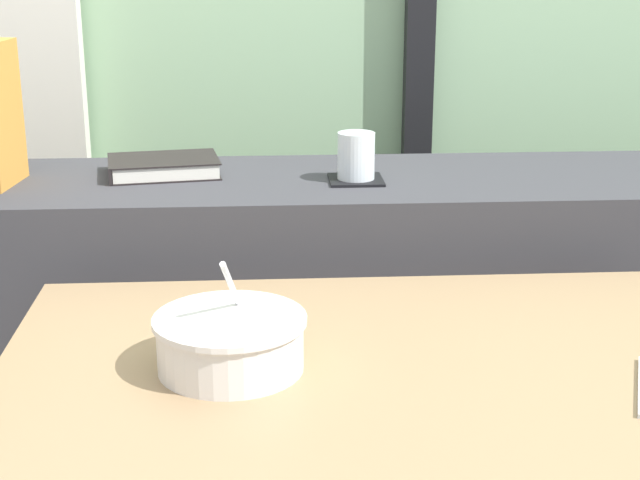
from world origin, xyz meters
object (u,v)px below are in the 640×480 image
object	(u,v)px
coaster_square	(356,180)
closed_book	(163,166)
juice_glass	(356,158)
soup_bowl	(230,342)
breakfast_table	(373,444)

from	to	relation	value
coaster_square	closed_book	world-z (taller)	closed_book
juice_glass	soup_bowl	bearing A→B (deg)	-110.31
breakfast_table	coaster_square	size ratio (longest dim) A/B	9.94
breakfast_table	soup_bowl	xyz separation A→B (m)	(-0.19, -0.01, 0.16)
coaster_square	juice_glass	bearing A→B (deg)	0.00
breakfast_table	juice_glass	size ratio (longest dim) A/B	11.46
coaster_square	juice_glass	xyz separation A→B (m)	(0.00, 0.00, 0.04)
breakfast_table	closed_book	world-z (taller)	closed_book
coaster_square	closed_book	distance (m)	0.37
coaster_square	soup_bowl	distance (m)	0.64
breakfast_table	soup_bowl	world-z (taller)	soup_bowl
breakfast_table	soup_bowl	distance (m)	0.25
juice_glass	closed_book	size ratio (longest dim) A/B	0.38
coaster_square	soup_bowl	world-z (taller)	soup_bowl
juice_glass	coaster_square	bearing A→B (deg)	0.00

